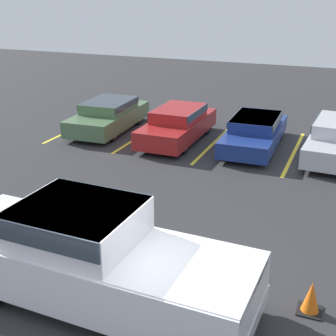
% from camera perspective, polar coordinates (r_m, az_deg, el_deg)
% --- Properties ---
extents(ground_plane, '(60.00, 60.00, 0.00)m').
position_cam_1_polar(ground_plane, '(8.70, -2.85, -17.61)').
color(ground_plane, '#2D2D30').
extents(stall_stripe_a, '(0.12, 5.01, 0.01)m').
position_cam_1_polar(stall_stripe_a, '(20.03, -10.79, 5.00)').
color(stall_stripe_a, yellow).
rests_on(stall_stripe_a, ground_plane).
extents(stall_stripe_b, '(0.12, 5.01, 0.01)m').
position_cam_1_polar(stall_stripe_b, '(18.63, -3.11, 4.13)').
color(stall_stripe_b, yellow).
rests_on(stall_stripe_b, ground_plane).
extents(stall_stripe_c, '(0.12, 5.01, 0.01)m').
position_cam_1_polar(stall_stripe_c, '(17.62, 5.60, 3.06)').
color(stall_stripe_c, yellow).
rests_on(stall_stripe_c, ground_plane).
extents(stall_stripe_d, '(0.12, 5.01, 0.01)m').
position_cam_1_polar(stall_stripe_d, '(17.07, 15.10, 1.80)').
color(stall_stripe_d, yellow).
rests_on(stall_stripe_d, ground_plane).
extents(pickup_truck, '(5.99, 2.18, 1.89)m').
position_cam_1_polar(pickup_truck, '(8.63, -9.00, -10.64)').
color(pickup_truck, silver).
rests_on(pickup_truck, ground_plane).
extents(parked_sedan_a, '(2.01, 4.42, 1.21)m').
position_cam_1_polar(parked_sedan_a, '(19.18, -7.24, 6.49)').
color(parked_sedan_a, '#4C6B47').
rests_on(parked_sedan_a, ground_plane).
extents(parked_sedan_b, '(1.71, 4.40, 1.26)m').
position_cam_1_polar(parked_sedan_b, '(17.67, 1.21, 5.46)').
color(parked_sedan_b, maroon).
rests_on(parked_sedan_b, ground_plane).
extents(parked_sedan_c, '(1.85, 4.58, 1.13)m').
position_cam_1_polar(parked_sedan_c, '(17.22, 10.54, 4.48)').
color(parked_sedan_c, navy).
rests_on(parked_sedan_c, ground_plane).
extents(traffic_cone, '(0.44, 0.44, 0.61)m').
position_cam_1_polar(traffic_cone, '(9.00, 17.04, -14.93)').
color(traffic_cone, black).
rests_on(traffic_cone, ground_plane).
extents(wheel_stop_curb, '(1.62, 0.20, 0.14)m').
position_cam_1_polar(wheel_stop_curb, '(21.14, 1.84, 6.41)').
color(wheel_stop_curb, '#B7B2A8').
rests_on(wheel_stop_curb, ground_plane).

